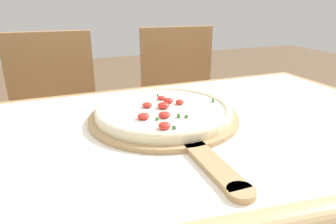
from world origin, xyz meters
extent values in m
cube|color=#A87F51|center=(0.00, 0.00, 0.72)|extent=(1.34, 0.88, 0.03)
cylinder|color=#A87F51|center=(0.61, 0.39, 0.35)|extent=(0.06, 0.06, 0.70)
cube|color=white|center=(0.00, 0.00, 0.73)|extent=(1.26, 0.80, 0.00)
cylinder|color=tan|center=(-0.03, 0.11, 0.74)|extent=(0.39, 0.39, 0.01)
cube|color=tan|center=(-0.03, -0.15, 0.74)|extent=(0.04, 0.18, 0.01)
cylinder|color=tan|center=(-0.03, -0.25, 0.74)|extent=(0.05, 0.05, 0.01)
cylinder|color=beige|center=(-0.03, 0.11, 0.76)|extent=(0.36, 0.36, 0.02)
torus|color=beige|center=(-0.03, 0.11, 0.76)|extent=(0.36, 0.36, 0.02)
cylinder|color=white|center=(-0.03, 0.11, 0.77)|extent=(0.32, 0.32, 0.00)
ellipsoid|color=red|center=(0.00, 0.14, 0.77)|extent=(0.03, 0.03, 0.01)
ellipsoid|color=red|center=(-0.07, -0.02, 0.77)|extent=(0.03, 0.03, 0.02)
ellipsoid|color=red|center=(-0.10, 0.06, 0.77)|extent=(0.03, 0.03, 0.01)
ellipsoid|color=red|center=(0.03, 0.12, 0.77)|extent=(0.02, 0.02, 0.01)
ellipsoid|color=red|center=(-0.06, 0.13, 0.77)|extent=(0.03, 0.03, 0.01)
ellipsoid|color=red|center=(-0.01, 0.18, 0.77)|extent=(0.02, 0.02, 0.01)
ellipsoid|color=red|center=(-0.05, 0.05, 0.77)|extent=(0.03, 0.03, 0.01)
ellipsoid|color=red|center=(-0.03, 0.11, 0.77)|extent=(0.03, 0.03, 0.02)
cube|color=#387533|center=(-0.04, 0.06, 0.77)|extent=(0.01, 0.01, 0.01)
cube|color=#387533|center=(-0.01, 0.21, 0.77)|extent=(0.00, 0.01, 0.01)
cube|color=#387533|center=(-0.07, 0.04, 0.77)|extent=(0.01, 0.01, 0.01)
cube|color=#387533|center=(-0.02, 0.03, 0.77)|extent=(0.01, 0.01, 0.01)
cube|color=#387533|center=(-0.05, -0.03, 0.77)|extent=(0.01, 0.01, 0.01)
cube|color=#387533|center=(0.02, 0.13, 0.77)|extent=(0.00, 0.01, 0.01)
cube|color=#387533|center=(-0.02, 0.11, 0.77)|extent=(0.01, 0.01, 0.01)
cube|color=#387533|center=(0.12, 0.10, 0.77)|extent=(0.01, 0.01, 0.01)
cube|color=#387533|center=(0.00, 0.02, 0.77)|extent=(0.01, 0.01, 0.01)
cube|color=#387533|center=(-0.03, 0.13, 0.77)|extent=(0.01, 0.01, 0.01)
cube|color=#A37547|center=(-0.31, 0.68, 0.45)|extent=(0.43, 0.43, 0.02)
cube|color=#A37547|center=(-0.29, 0.86, 0.68)|extent=(0.38, 0.06, 0.44)
cylinder|color=#A37547|center=(-0.48, 0.53, 0.22)|extent=(0.04, 0.04, 0.44)
cylinder|color=#A37547|center=(-0.16, 0.51, 0.22)|extent=(0.04, 0.04, 0.44)
cylinder|color=#A37547|center=(-0.46, 0.85, 0.22)|extent=(0.04, 0.04, 0.44)
cylinder|color=#A37547|center=(-0.14, 0.83, 0.22)|extent=(0.04, 0.04, 0.44)
cube|color=#A37547|center=(0.31, 0.68, 0.45)|extent=(0.43, 0.43, 0.02)
cube|color=#A37547|center=(0.33, 0.86, 0.68)|extent=(0.38, 0.07, 0.44)
cylinder|color=#A37547|center=(0.14, 0.53, 0.22)|extent=(0.04, 0.04, 0.44)
cylinder|color=#A37547|center=(0.46, 0.51, 0.22)|extent=(0.04, 0.04, 0.44)
cylinder|color=#A37547|center=(0.17, 0.85, 0.22)|extent=(0.04, 0.04, 0.44)
cylinder|color=#A37547|center=(0.49, 0.82, 0.22)|extent=(0.04, 0.04, 0.44)
camera|label=1|loc=(-0.28, -0.58, 1.04)|focal=32.00mm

